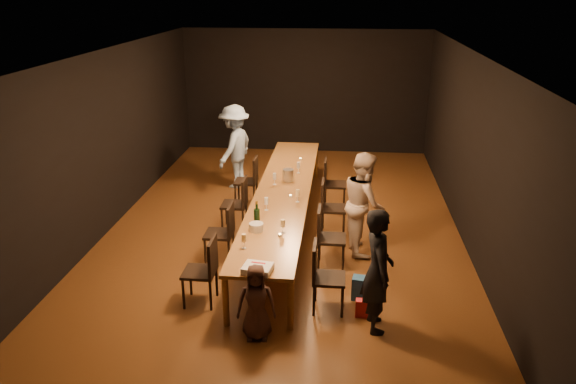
# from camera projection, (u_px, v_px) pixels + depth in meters

# --- Properties ---
(ground) EXTENTS (10.00, 10.00, 0.00)m
(ground) POSITION_uv_depth(u_px,v_px,m) (283.00, 231.00, 9.67)
(ground) COLOR #4C2B13
(ground) RESTS_ON ground
(room_shell) EXTENTS (6.04, 10.04, 3.02)m
(room_shell) POSITION_uv_depth(u_px,v_px,m) (283.00, 112.00, 8.95)
(room_shell) COLOR black
(room_shell) RESTS_ON ground
(table) EXTENTS (0.90, 6.00, 0.75)m
(table) POSITION_uv_depth(u_px,v_px,m) (283.00, 193.00, 9.43)
(table) COLOR brown
(table) RESTS_ON ground
(chair_right_0) EXTENTS (0.42, 0.42, 0.93)m
(chair_right_0) POSITION_uv_depth(u_px,v_px,m) (329.00, 277.00, 7.20)
(chair_right_0) COLOR black
(chair_right_0) RESTS_ON ground
(chair_right_1) EXTENTS (0.42, 0.42, 0.93)m
(chair_right_1) POSITION_uv_depth(u_px,v_px,m) (332.00, 238.00, 8.31)
(chair_right_1) COLOR black
(chair_right_1) RESTS_ON ground
(chair_right_2) EXTENTS (0.42, 0.42, 0.93)m
(chair_right_2) POSITION_uv_depth(u_px,v_px,m) (333.00, 208.00, 9.43)
(chair_right_2) COLOR black
(chair_right_2) RESTS_ON ground
(chair_right_3) EXTENTS (0.42, 0.42, 0.93)m
(chair_right_3) POSITION_uv_depth(u_px,v_px,m) (335.00, 184.00, 10.55)
(chair_right_3) COLOR black
(chair_right_3) RESTS_ON ground
(chair_left_0) EXTENTS (0.42, 0.42, 0.93)m
(chair_left_0) POSITION_uv_depth(u_px,v_px,m) (199.00, 271.00, 7.35)
(chair_left_0) COLOR black
(chair_left_0) RESTS_ON ground
(chair_left_1) EXTENTS (0.42, 0.42, 0.93)m
(chair_left_1) POSITION_uv_depth(u_px,v_px,m) (219.00, 233.00, 8.47)
(chair_left_1) COLOR black
(chair_left_1) RESTS_ON ground
(chair_left_2) EXTENTS (0.42, 0.42, 0.93)m
(chair_left_2) POSITION_uv_depth(u_px,v_px,m) (234.00, 204.00, 9.59)
(chair_left_2) COLOR black
(chair_left_2) RESTS_ON ground
(chair_left_3) EXTENTS (0.42, 0.42, 0.93)m
(chair_left_3) POSITION_uv_depth(u_px,v_px,m) (246.00, 181.00, 10.71)
(chair_left_3) COLOR black
(chair_left_3) RESTS_ON ground
(woman_birthday) EXTENTS (0.46, 0.63, 1.58)m
(woman_birthday) POSITION_uv_depth(u_px,v_px,m) (378.00, 270.00, 6.70)
(woman_birthday) COLOR black
(woman_birthday) RESTS_ON ground
(woman_tan) EXTENTS (0.74, 0.88, 1.62)m
(woman_tan) POSITION_uv_depth(u_px,v_px,m) (364.00, 203.00, 8.70)
(woman_tan) COLOR beige
(woman_tan) RESTS_ON ground
(man_blue) EXTENTS (0.94, 1.25, 1.72)m
(man_blue) POSITION_uv_depth(u_px,v_px,m) (235.00, 147.00, 11.51)
(man_blue) COLOR #93B7E4
(man_blue) RESTS_ON ground
(child) EXTENTS (0.50, 0.35, 0.96)m
(child) POSITION_uv_depth(u_px,v_px,m) (256.00, 302.00, 6.62)
(child) COLOR #422B25
(child) RESTS_ON ground
(gift_bag_red) EXTENTS (0.20, 0.11, 0.24)m
(gift_bag_red) POSITION_uv_depth(u_px,v_px,m) (363.00, 308.00, 7.15)
(gift_bag_red) COLOR red
(gift_bag_red) RESTS_ON ground
(gift_bag_blue) EXTENTS (0.28, 0.21, 0.32)m
(gift_bag_blue) POSITION_uv_depth(u_px,v_px,m) (362.00, 288.00, 7.53)
(gift_bag_blue) COLOR #235999
(gift_bag_blue) RESTS_ON ground
(birthday_cake) EXTENTS (0.38, 0.32, 0.08)m
(birthday_cake) POSITION_uv_depth(u_px,v_px,m) (258.00, 268.00, 6.74)
(birthday_cake) COLOR white
(birthday_cake) RESTS_ON table
(plate_stack) EXTENTS (0.26, 0.26, 0.11)m
(plate_stack) POSITION_uv_depth(u_px,v_px,m) (256.00, 227.00, 7.85)
(plate_stack) COLOR silver
(plate_stack) RESTS_ON table
(champagne_bottle) EXTENTS (0.10, 0.10, 0.37)m
(champagne_bottle) POSITION_uv_depth(u_px,v_px,m) (257.00, 213.00, 8.00)
(champagne_bottle) COLOR black
(champagne_bottle) RESTS_ON table
(ice_bucket) EXTENTS (0.24, 0.24, 0.21)m
(ice_bucket) POSITION_uv_depth(u_px,v_px,m) (288.00, 175.00, 9.82)
(ice_bucket) COLOR #BCBCC1
(ice_bucket) RESTS_ON table
(wineglass_0) EXTENTS (0.06, 0.06, 0.21)m
(wineglass_0) POSITION_uv_depth(u_px,v_px,m) (244.00, 241.00, 7.30)
(wineglass_0) COLOR beige
(wineglass_0) RESTS_ON table
(wineglass_1) EXTENTS (0.06, 0.06, 0.21)m
(wineglass_1) POSITION_uv_depth(u_px,v_px,m) (283.00, 226.00, 7.75)
(wineglass_1) COLOR beige
(wineglass_1) RESTS_ON table
(wineglass_2) EXTENTS (0.06, 0.06, 0.21)m
(wineglass_2) POSITION_uv_depth(u_px,v_px,m) (266.00, 204.00, 8.54)
(wineglass_2) COLOR silver
(wineglass_2) RESTS_ON table
(wineglass_3) EXTENTS (0.06, 0.06, 0.21)m
(wineglass_3) POSITION_uv_depth(u_px,v_px,m) (298.00, 196.00, 8.87)
(wineglass_3) COLOR beige
(wineglass_3) RESTS_ON table
(wineglass_4) EXTENTS (0.06, 0.06, 0.21)m
(wineglass_4) POSITION_uv_depth(u_px,v_px,m) (275.00, 179.00, 9.63)
(wineglass_4) COLOR silver
(wineglass_4) RESTS_ON table
(wineglass_5) EXTENTS (0.06, 0.06, 0.21)m
(wineglass_5) POSITION_uv_depth(u_px,v_px,m) (298.00, 168.00, 10.22)
(wineglass_5) COLOR silver
(wineglass_5) RESTS_ON table
(tealight_near) EXTENTS (0.05, 0.05, 0.03)m
(tealight_near) POSITION_uv_depth(u_px,v_px,m) (280.00, 235.00, 7.69)
(tealight_near) COLOR #B2B7B2
(tealight_near) RESTS_ON table
(tealight_mid) EXTENTS (0.05, 0.05, 0.03)m
(tealight_mid) POSITION_uv_depth(u_px,v_px,m) (290.00, 196.00, 9.11)
(tealight_mid) COLOR #B2B7B2
(tealight_mid) RESTS_ON table
(tealight_far) EXTENTS (0.05, 0.05, 0.03)m
(tealight_far) POSITION_uv_depth(u_px,v_px,m) (300.00, 159.00, 11.01)
(tealight_far) COLOR #B2B7B2
(tealight_far) RESTS_ON table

